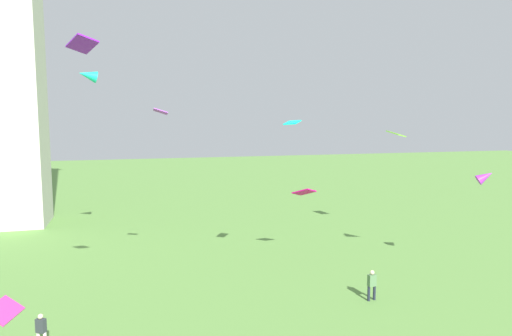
{
  "coord_description": "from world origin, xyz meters",
  "views": [
    {
      "loc": [
        -6.91,
        -3.46,
        10.32
      ],
      "look_at": [
        -0.87,
        17.38,
        7.99
      ],
      "focal_mm": 30.89,
      "sensor_mm": 36.0,
      "label": 1
    }
  ],
  "objects_px": {
    "kite_flying_5": "(4,310)",
    "kite_flying_7": "(292,122)",
    "person_1": "(41,329)",
    "kite_flying_4": "(82,44)",
    "kite_flying_1": "(304,192)",
    "kite_flying_0": "(88,75)",
    "kite_flying_6": "(396,134)",
    "kite_flying_2": "(161,111)",
    "kite_flying_3": "(485,177)",
    "person_3": "(372,283)"
  },
  "relations": [
    {
      "from": "person_1",
      "to": "kite_flying_5",
      "type": "height_order",
      "value": "kite_flying_5"
    },
    {
      "from": "kite_flying_3",
      "to": "kite_flying_6",
      "type": "distance_m",
      "value": 10.35
    },
    {
      "from": "kite_flying_2",
      "to": "kite_flying_6",
      "type": "distance_m",
      "value": 21.29
    },
    {
      "from": "kite_flying_1",
      "to": "kite_flying_6",
      "type": "relative_size",
      "value": 1.01
    },
    {
      "from": "kite_flying_5",
      "to": "kite_flying_6",
      "type": "bearing_deg",
      "value": 144.2
    },
    {
      "from": "kite_flying_3",
      "to": "kite_flying_4",
      "type": "relative_size",
      "value": 0.92
    },
    {
      "from": "person_3",
      "to": "kite_flying_4",
      "type": "xyz_separation_m",
      "value": [
        -14.98,
        -1.18,
        12.56
      ]
    },
    {
      "from": "kite_flying_1",
      "to": "kite_flying_4",
      "type": "bearing_deg",
      "value": 90.3
    },
    {
      "from": "kite_flying_5",
      "to": "kite_flying_6",
      "type": "height_order",
      "value": "kite_flying_6"
    },
    {
      "from": "person_1",
      "to": "kite_flying_4",
      "type": "bearing_deg",
      "value": -161.14
    },
    {
      "from": "person_1",
      "to": "kite_flying_6",
      "type": "relative_size",
      "value": 0.99
    },
    {
      "from": "kite_flying_0",
      "to": "person_1",
      "type": "bearing_deg",
      "value": -18.68
    },
    {
      "from": "kite_flying_0",
      "to": "kite_flying_2",
      "type": "distance_m",
      "value": 9.17
    },
    {
      "from": "kite_flying_0",
      "to": "kite_flying_5",
      "type": "distance_m",
      "value": 21.26
    },
    {
      "from": "kite_flying_1",
      "to": "kite_flying_4",
      "type": "xyz_separation_m",
      "value": [
        -13.86,
        -8.77,
        8.37
      ]
    },
    {
      "from": "kite_flying_1",
      "to": "kite_flying_7",
      "type": "relative_size",
      "value": 1.2
    },
    {
      "from": "kite_flying_0",
      "to": "kite_flying_7",
      "type": "relative_size",
      "value": 1.1
    },
    {
      "from": "kite_flying_0",
      "to": "kite_flying_7",
      "type": "height_order",
      "value": "kite_flying_0"
    },
    {
      "from": "kite_flying_7",
      "to": "kite_flying_1",
      "type": "bearing_deg",
      "value": 7.63
    },
    {
      "from": "kite_flying_0",
      "to": "kite_flying_6",
      "type": "bearing_deg",
      "value": 74.01
    },
    {
      "from": "kite_flying_2",
      "to": "kite_flying_5",
      "type": "distance_m",
      "value": 14.62
    },
    {
      "from": "person_3",
      "to": "kite_flying_6",
      "type": "relative_size",
      "value": 1.07
    },
    {
      "from": "kite_flying_4",
      "to": "kite_flying_7",
      "type": "relative_size",
      "value": 1.08
    },
    {
      "from": "kite_flying_0",
      "to": "kite_flying_4",
      "type": "height_order",
      "value": "kite_flying_0"
    },
    {
      "from": "kite_flying_3",
      "to": "kite_flying_4",
      "type": "distance_m",
      "value": 25.14
    },
    {
      "from": "kite_flying_3",
      "to": "kite_flying_0",
      "type": "bearing_deg",
      "value": 94.31
    },
    {
      "from": "kite_flying_5",
      "to": "kite_flying_6",
      "type": "distance_m",
      "value": 32.06
    },
    {
      "from": "person_1",
      "to": "kite_flying_6",
      "type": "xyz_separation_m",
      "value": [
        26.27,
        12.21,
        8.27
      ]
    },
    {
      "from": "kite_flying_7",
      "to": "kite_flying_3",
      "type": "bearing_deg",
      "value": -59.99
    },
    {
      "from": "kite_flying_2",
      "to": "kite_flying_6",
      "type": "relative_size",
      "value": 0.5
    },
    {
      "from": "person_1",
      "to": "person_3",
      "type": "relative_size",
      "value": 0.93
    },
    {
      "from": "kite_flying_4",
      "to": "person_3",
      "type": "bearing_deg",
      "value": -114.62
    },
    {
      "from": "kite_flying_7",
      "to": "person_3",
      "type": "bearing_deg",
      "value": -95.61
    },
    {
      "from": "person_3",
      "to": "kite_flying_6",
      "type": "distance_m",
      "value": 16.78
    },
    {
      "from": "kite_flying_0",
      "to": "kite_flying_7",
      "type": "xyz_separation_m",
      "value": [
        12.32,
        -9.28,
        -3.39
      ]
    },
    {
      "from": "person_1",
      "to": "person_3",
      "type": "height_order",
      "value": "person_3"
    },
    {
      "from": "kite_flying_2",
      "to": "kite_flying_5",
      "type": "xyz_separation_m",
      "value": [
        -5.95,
        -11.55,
        -6.71
      ]
    },
    {
      "from": "person_1",
      "to": "kite_flying_6",
      "type": "bearing_deg",
      "value": -123.3
    },
    {
      "from": "kite_flying_6",
      "to": "kite_flying_2",
      "type": "bearing_deg",
      "value": -85.05
    },
    {
      "from": "person_1",
      "to": "kite_flying_5",
      "type": "bearing_deg",
      "value": 121.77
    },
    {
      "from": "kite_flying_0",
      "to": "kite_flying_3",
      "type": "xyz_separation_m",
      "value": [
        24.97,
        -11.36,
        -6.9
      ]
    },
    {
      "from": "kite_flying_5",
      "to": "kite_flying_7",
      "type": "relative_size",
      "value": 0.92
    },
    {
      "from": "kite_flying_0",
      "to": "kite_flying_2",
      "type": "bearing_deg",
      "value": 18.72
    },
    {
      "from": "person_1",
      "to": "kite_flying_1",
      "type": "xyz_separation_m",
      "value": [
        16.15,
        8.25,
        4.26
      ]
    },
    {
      "from": "person_1",
      "to": "kite_flying_4",
      "type": "relative_size",
      "value": 1.09
    },
    {
      "from": "kite_flying_4",
      "to": "kite_flying_1",
      "type": "bearing_deg",
      "value": -86.78
    },
    {
      "from": "person_3",
      "to": "kite_flying_5",
      "type": "bearing_deg",
      "value": 12.96
    },
    {
      "from": "kite_flying_1",
      "to": "kite_flying_2",
      "type": "xyz_separation_m",
      "value": [
        -10.2,
        -2.17,
        5.69
      ]
    },
    {
      "from": "kite_flying_1",
      "to": "kite_flying_5",
      "type": "xyz_separation_m",
      "value": [
        -16.15,
        -13.71,
        -1.03
      ]
    },
    {
      "from": "kite_flying_3",
      "to": "kite_flying_6",
      "type": "bearing_deg",
      "value": 29.11
    }
  ]
}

